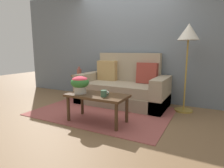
{
  "coord_description": "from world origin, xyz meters",
  "views": [
    {
      "loc": [
        1.81,
        -3.18,
        1.19
      ],
      "look_at": [
        0.16,
        -0.01,
        0.55
      ],
      "focal_mm": 30.6,
      "sensor_mm": 36.0,
      "label": 1
    }
  ],
  "objects_px": {
    "potted_plant": "(80,83)",
    "coffee_mug": "(104,93)",
    "snack_bowl": "(105,92)",
    "coffee_table": "(97,98)",
    "couch": "(123,89)",
    "table_vase": "(79,72)",
    "floor_lamp": "(188,39)",
    "side_table": "(80,82)"
  },
  "relations": [
    {
      "from": "floor_lamp",
      "to": "potted_plant",
      "type": "bearing_deg",
      "value": -137.7
    },
    {
      "from": "couch",
      "to": "potted_plant",
      "type": "relative_size",
      "value": 6.43
    },
    {
      "from": "snack_bowl",
      "to": "couch",
      "type": "bearing_deg",
      "value": 100.06
    },
    {
      "from": "coffee_mug",
      "to": "snack_bowl",
      "type": "height_order",
      "value": "coffee_mug"
    },
    {
      "from": "coffee_table",
      "to": "floor_lamp",
      "type": "relative_size",
      "value": 0.61
    },
    {
      "from": "potted_plant",
      "to": "snack_bowl",
      "type": "bearing_deg",
      "value": 16.79
    },
    {
      "from": "side_table",
      "to": "table_vase",
      "type": "xyz_separation_m",
      "value": [
        -0.02,
        -0.01,
        0.26
      ]
    },
    {
      "from": "couch",
      "to": "floor_lamp",
      "type": "relative_size",
      "value": 1.17
    },
    {
      "from": "coffee_table",
      "to": "side_table",
      "type": "distance_m",
      "value": 1.84
    },
    {
      "from": "coffee_table",
      "to": "side_table",
      "type": "bearing_deg",
      "value": 135.4
    },
    {
      "from": "floor_lamp",
      "to": "snack_bowl",
      "type": "distance_m",
      "value": 1.87
    },
    {
      "from": "table_vase",
      "to": "snack_bowl",
      "type": "bearing_deg",
      "value": -40.26
    },
    {
      "from": "couch",
      "to": "snack_bowl",
      "type": "relative_size",
      "value": 15.16
    },
    {
      "from": "coffee_mug",
      "to": "side_table",
      "type": "bearing_deg",
      "value": 137.29
    },
    {
      "from": "side_table",
      "to": "snack_bowl",
      "type": "distance_m",
      "value": 1.9
    },
    {
      "from": "table_vase",
      "to": "potted_plant",
      "type": "bearing_deg",
      "value": -52.42
    },
    {
      "from": "couch",
      "to": "snack_bowl",
      "type": "height_order",
      "value": "couch"
    },
    {
      "from": "coffee_table",
      "to": "snack_bowl",
      "type": "xyz_separation_m",
      "value": [
        0.13,
        0.05,
        0.1
      ]
    },
    {
      "from": "table_vase",
      "to": "floor_lamp",
      "type": "bearing_deg",
      "value": 0.02
    },
    {
      "from": "couch",
      "to": "coffee_table",
      "type": "relative_size",
      "value": 1.93
    },
    {
      "from": "couch",
      "to": "coffee_table",
      "type": "bearing_deg",
      "value": -86.12
    },
    {
      "from": "table_vase",
      "to": "coffee_table",
      "type": "bearing_deg",
      "value": -44.02
    },
    {
      "from": "coffee_mug",
      "to": "couch",
      "type": "bearing_deg",
      "value": 101.15
    },
    {
      "from": "coffee_mug",
      "to": "snack_bowl",
      "type": "distance_m",
      "value": 0.14
    },
    {
      "from": "side_table",
      "to": "snack_bowl",
      "type": "bearing_deg",
      "value": -40.81
    },
    {
      "from": "coffee_table",
      "to": "floor_lamp",
      "type": "height_order",
      "value": "floor_lamp"
    },
    {
      "from": "potted_plant",
      "to": "snack_bowl",
      "type": "xyz_separation_m",
      "value": [
        0.41,
        0.12,
        -0.14
      ]
    },
    {
      "from": "floor_lamp",
      "to": "potted_plant",
      "type": "distance_m",
      "value": 2.15
    },
    {
      "from": "coffee_mug",
      "to": "table_vase",
      "type": "bearing_deg",
      "value": 137.81
    },
    {
      "from": "snack_bowl",
      "to": "table_vase",
      "type": "xyz_separation_m",
      "value": [
        -1.46,
        1.23,
        0.14
      ]
    },
    {
      "from": "couch",
      "to": "coffee_mug",
      "type": "xyz_separation_m",
      "value": [
        0.26,
        -1.31,
        0.18
      ]
    },
    {
      "from": "coffee_table",
      "to": "floor_lamp",
      "type": "distance_m",
      "value": 2.02
    },
    {
      "from": "coffee_table",
      "to": "coffee_mug",
      "type": "height_order",
      "value": "coffee_mug"
    },
    {
      "from": "snack_bowl",
      "to": "floor_lamp",
      "type": "bearing_deg",
      "value": 48.78
    },
    {
      "from": "potted_plant",
      "to": "floor_lamp",
      "type": "bearing_deg",
      "value": 42.3
    },
    {
      "from": "coffee_table",
      "to": "coffee_mug",
      "type": "distance_m",
      "value": 0.22
    },
    {
      "from": "coffee_mug",
      "to": "table_vase",
      "type": "distance_m",
      "value": 2.03
    },
    {
      "from": "couch",
      "to": "table_vase",
      "type": "distance_m",
      "value": 1.29
    },
    {
      "from": "potted_plant",
      "to": "coffee_mug",
      "type": "distance_m",
      "value": 0.48
    },
    {
      "from": "side_table",
      "to": "snack_bowl",
      "type": "relative_size",
      "value": 4.35
    },
    {
      "from": "floor_lamp",
      "to": "potted_plant",
      "type": "relative_size",
      "value": 5.51
    },
    {
      "from": "couch",
      "to": "potted_plant",
      "type": "xyz_separation_m",
      "value": [
        -0.2,
        -1.3,
        0.31
      ]
    }
  ]
}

